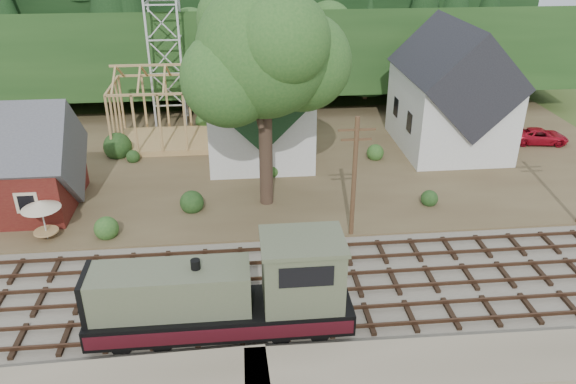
{
  "coord_description": "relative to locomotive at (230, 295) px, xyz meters",
  "views": [
    {
      "loc": [
        0.1,
        -24.69,
        18.29
      ],
      "look_at": [
        3.1,
        6.0,
        3.0
      ],
      "focal_mm": 35.0,
      "sensor_mm": 36.0,
      "label": 1
    }
  ],
  "objects": [
    {
      "name": "telegraph_pole_near",
      "position": [
        7.52,
        8.2,
        2.08
      ],
      "size": [
        2.2,
        0.28,
        8.0
      ],
      "color": "#4C331E",
      "rests_on": "ground"
    },
    {
      "name": "car_red",
      "position": [
        26.96,
        21.91,
        -1.21
      ],
      "size": [
        4.99,
        2.84,
        1.31
      ],
      "primitive_type": "imported",
      "rotation": [
        0.0,
        0.0,
        1.43
      ],
      "color": "#AE0D1E",
      "rests_on": "village_flat"
    },
    {
      "name": "ridge",
      "position": [
        0.52,
        61.0,
        -2.16
      ],
      "size": [
        80.0,
        20.0,
        12.0
      ],
      "primitive_type": "cube",
      "color": "black",
      "rests_on": "ground"
    },
    {
      "name": "railroad_bed",
      "position": [
        0.52,
        3.0,
        -2.08
      ],
      "size": [
        64.0,
        11.0,
        0.16
      ],
      "primitive_type": "cube",
      "color": "#726B5B",
      "rests_on": "ground"
    },
    {
      "name": "ground",
      "position": [
        0.52,
        3.0,
        -2.16
      ],
      "size": [
        140.0,
        140.0,
        0.0
      ],
      "primitive_type": "plane",
      "color": "#384C1E",
      "rests_on": "ground"
    },
    {
      "name": "church",
      "position": [
        2.52,
        22.68,
        3.02
      ],
      "size": [
        8.4,
        15.17,
        13.0
      ],
      "color": "silver",
      "rests_on": "village_flat"
    },
    {
      "name": "farmhouse",
      "position": [
        18.52,
        22.0,
        2.7
      ],
      "size": [
        8.4,
        10.8,
        10.6
      ],
      "color": "silver",
      "rests_on": "village_flat"
    },
    {
      "name": "village_flat",
      "position": [
        0.52,
        21.0,
        -2.01
      ],
      "size": [
        64.0,
        26.0,
        0.3
      ],
      "primitive_type": "cube",
      "color": "brown",
      "rests_on": "ground"
    },
    {
      "name": "big_tree",
      "position": [
        2.69,
        13.08,
        8.05
      ],
      "size": [
        10.9,
        8.4,
        14.7
      ],
      "color": "#38281E",
      "rests_on": "village_flat"
    },
    {
      "name": "lattice_tower",
      "position": [
        -5.48,
        31.0,
        7.87
      ],
      "size": [
        3.2,
        3.2,
        12.12
      ],
      "color": "silver",
      "rests_on": "village_flat"
    },
    {
      "name": "locomotive",
      "position": [
        0.0,
        0.0,
        0.0
      ],
      "size": [
        12.27,
        3.07,
        4.9
      ],
      "color": "black",
      "rests_on": "railroad_bed"
    },
    {
      "name": "timber_frame",
      "position": [
        -5.48,
        25.0,
        1.1
      ],
      "size": [
        8.2,
        6.2,
        6.99
      ],
      "color": "tan",
      "rests_on": "village_flat"
    },
    {
      "name": "patio_set",
      "position": [
        -11.32,
        9.5,
        0.35
      ],
      "size": [
        2.33,
        2.33,
        2.6
      ],
      "color": "silver",
      "rests_on": "village_flat"
    },
    {
      "name": "car_blue",
      "position": [
        -12.6,
        15.8,
        -1.2
      ],
      "size": [
        1.7,
        3.95,
        1.33
      ],
      "primitive_type": "imported",
      "rotation": [
        0.0,
        0.0,
        0.03
      ],
      "color": "#577EBB",
      "rests_on": "village_flat"
    },
    {
      "name": "hillside",
      "position": [
        0.52,
        45.0,
        -2.16
      ],
      "size": [
        70.0,
        28.96,
        12.74
      ],
      "primitive_type": "cube",
      "rotation": [
        -0.17,
        0.0,
        0.0
      ],
      "color": "#1E3F19",
      "rests_on": "ground"
    }
  ]
}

